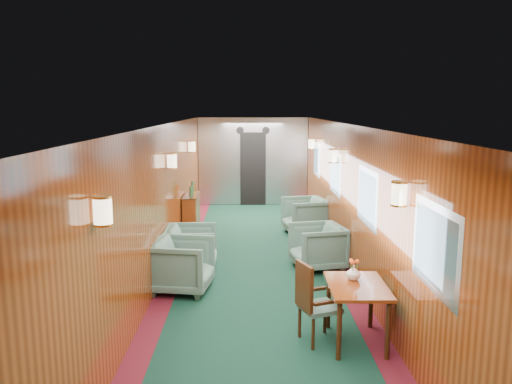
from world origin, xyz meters
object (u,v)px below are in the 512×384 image
dining_table (357,294)px  armchair_right_far (305,216)px  armchair_left_far (191,248)px  side_chair (313,299)px  credenza (192,214)px  armchair_right_near (317,247)px  armchair_left_near (182,265)px

dining_table → armchair_right_far: size_ratio=1.10×
armchair_left_far → armchair_right_far: 3.20m
armchair_left_far → side_chair: bearing=-148.4°
dining_table → side_chair: 0.50m
side_chair → credenza: 5.34m
dining_table → armchair_right_near: armchair_right_near is taller
side_chair → armchair_left_far: size_ratio=1.16×
side_chair → credenza: size_ratio=0.85×
credenza → armchair_right_near: size_ratio=1.37×
dining_table → armchair_left_near: bearing=143.6°
credenza → armchair_right_far: (2.41, -0.01, -0.05)m
armchair_right_near → armchair_right_far: 2.30m
armchair_left_near → armchair_right_near: (2.13, 0.99, -0.01)m
side_chair → credenza: bearing=90.7°
credenza → armchair_right_near: 3.30m
dining_table → armchair_right_far: 4.99m
armchair_left_far → armchair_right_far: (2.15, 2.38, 0.01)m
armchair_right_near → armchair_right_far: (0.06, 2.30, 0.01)m
armchair_right_near → armchair_left_far: bearing=-99.9°
armchair_left_far → armchair_right_far: bearing=-43.2°
armchair_left_far → credenza: bearing=5.1°
armchair_left_near → side_chair: bearing=-126.2°
dining_table → armchair_left_near: size_ratio=1.10×
dining_table → armchair_left_near: (-2.20, 1.69, -0.20)m
dining_table → side_chair: bearing=179.6°
credenza → armchair_right_far: 2.41m
side_chair → armchair_right_far: size_ratio=1.12×
side_chair → credenza: credenza is taller
armchair_left_far → armchair_right_far: size_ratio=0.97×
armchair_right_far → armchair_left_near: bearing=-46.2°
armchair_right_near → dining_table: bearing=-10.4°
armchair_left_near → armchair_right_far: size_ratio=1.00×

